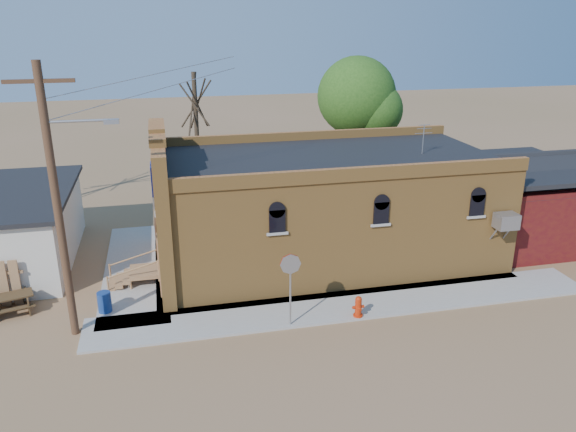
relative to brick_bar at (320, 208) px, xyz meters
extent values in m
plane|color=olive|center=(-1.64, -5.49, -2.34)|extent=(120.00, 120.00, 0.00)
cube|color=#9E9991|center=(-0.14, -4.59, -2.30)|extent=(19.00, 2.20, 0.08)
cube|color=#9E9991|center=(-7.94, 0.51, -2.30)|extent=(2.60, 10.00, 0.08)
cube|color=#BE803A|center=(0.36, 0.01, -0.09)|extent=(14.00, 7.00, 4.50)
cube|color=black|center=(0.36, 0.01, 2.21)|extent=(13.80, 6.80, 0.12)
cube|color=#BE803A|center=(-6.64, 0.01, 0.56)|extent=(0.50, 7.40, 5.80)
cube|color=#162597|center=(-6.94, -1.19, 1.66)|extent=(0.08, 1.10, 1.56)
cube|color=#9A999F|center=(6.46, -3.94, 0.26)|extent=(0.85, 0.65, 0.60)
cube|color=#500D14|center=(9.86, 0.01, -0.74)|extent=(5.00, 6.00, 3.20)
cylinder|color=#46301C|center=(-9.84, -4.29, 2.16)|extent=(0.26, 0.26, 9.00)
cube|color=#46301C|center=(-9.84, -4.29, 6.06)|extent=(2.00, 0.12, 0.12)
cylinder|color=#9A999F|center=(-8.94, -4.29, 4.86)|extent=(1.80, 0.08, 0.08)
cube|color=#9A999F|center=(-7.94, -4.29, 4.81)|extent=(0.45, 0.22, 0.14)
cylinder|color=#3E3023|center=(-4.64, 7.51, 1.41)|extent=(0.24, 0.24, 7.50)
cylinder|color=#3E3023|center=(4.36, 8.01, 0.81)|extent=(0.28, 0.28, 6.30)
sphere|color=#244D16|center=(4.36, 8.01, 3.61)|extent=(4.40, 4.40, 4.40)
cylinder|color=red|center=(-0.13, -5.49, -2.23)|extent=(0.39, 0.39, 0.06)
cylinder|color=red|center=(-0.13, -5.49, -1.90)|extent=(0.27, 0.27, 0.59)
sphere|color=red|center=(-0.13, -5.49, -1.59)|extent=(0.24, 0.24, 0.24)
cylinder|color=red|center=(-0.13, -5.64, -1.89)|extent=(0.12, 0.14, 0.11)
cylinder|color=red|center=(-0.28, -5.49, -1.89)|extent=(0.14, 0.12, 0.11)
cylinder|color=red|center=(0.02, -5.49, -1.89)|extent=(0.14, 0.12, 0.11)
cylinder|color=#9A999F|center=(-2.61, -5.49, -1.06)|extent=(0.09, 0.09, 2.40)
cylinder|color=#9A999F|center=(-2.61, -5.52, 0.03)|extent=(0.72, 0.04, 0.72)
cylinder|color=#A31409|center=(-2.61, -5.47, 0.03)|extent=(0.72, 0.04, 0.72)
cylinder|color=navy|center=(-8.94, -3.11, -1.88)|extent=(0.51, 0.51, 0.75)
cube|color=#48331C|center=(-11.79, -2.15, -2.02)|extent=(0.39, 1.24, 0.64)
cube|color=#48331C|center=(-12.31, -2.29, -1.68)|extent=(1.77, 1.14, 0.05)
cube|color=#48331C|center=(-12.18, -2.78, -1.96)|extent=(1.64, 0.66, 0.05)
cube|color=#48331C|center=(-12.45, -1.81, -1.96)|extent=(1.64, 0.66, 0.05)
camera|label=1|loc=(-6.51, -22.13, 7.85)|focal=35.00mm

